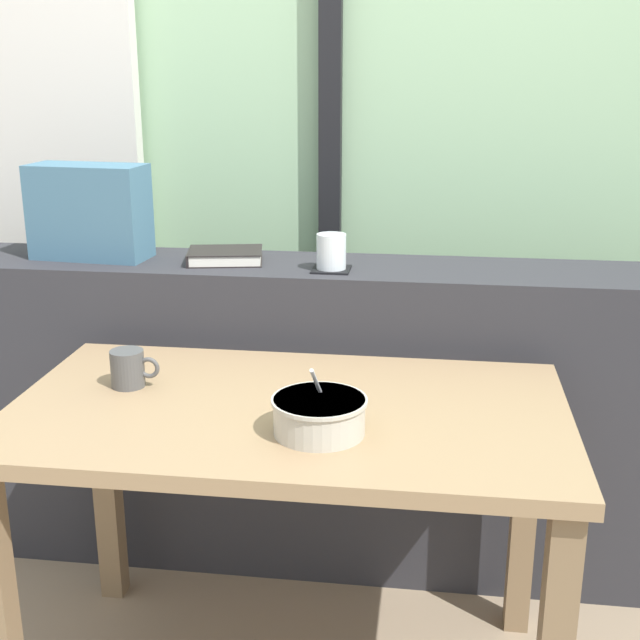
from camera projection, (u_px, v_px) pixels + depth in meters
The scene contains 11 objects.
outdoor_backdrop at pixel (323, 68), 2.71m from camera, with size 4.80×0.08×2.80m, color #9EC699.
curtain_left_panel at pixel (56, 115), 2.77m from camera, with size 0.56×0.06×2.50m, color silver.
window_divider_post at pixel (330, 101), 2.66m from camera, with size 0.07×0.05×2.60m, color black.
dark_console_ledge at pixel (296, 414), 2.44m from camera, with size 2.80×0.32×0.89m, color #2D2D33.
breakfast_table at pixel (288, 452), 1.84m from camera, with size 1.19×0.68×0.71m.
coaster_square at pixel (331, 269), 2.24m from camera, with size 0.10×0.10×0.01m, color black.
juice_glass at pixel (331, 253), 2.23m from camera, with size 0.08×0.08×0.09m.
closed_book at pixel (225, 256), 2.33m from camera, with size 0.23×0.19×0.03m.
throw_pillow at pixel (90, 212), 2.35m from camera, with size 0.32×0.14×0.26m, color #426B84.
soup_bowl at pixel (319, 416), 1.67m from camera, with size 0.19×0.19×0.15m.
ceramic_mug at pixel (129, 368), 1.91m from camera, with size 0.11×0.08×0.08m.
Camera 1 is at (0.37, -1.67, 1.42)m, focal length 47.52 mm.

